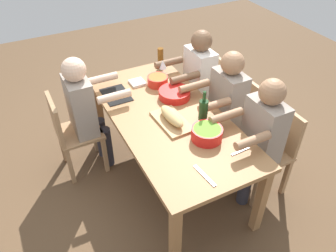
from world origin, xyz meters
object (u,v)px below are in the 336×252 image
object	(u,v)px
chair_near_right	(209,91)
napkin_stack	(137,83)
serving_bowl_pasta	(175,93)
diner_near_left	(259,134)
serving_bowl_fruit	(158,80)
dining_table	(168,124)
wine_glass	(163,65)
diner_far_right	(86,107)
diner_near_center	(224,103)
wine_bottle	(203,110)
cutting_board	(172,121)
serving_bowl_salad	(207,133)
beer_bottle	(161,58)
chair_far_right	(70,131)
chair_near_center	(237,116)
chair_near_left	(271,146)
diner_near_right	(196,78)
bread_loaf	(172,116)

from	to	relation	value
chair_near_right	napkin_stack	bearing A→B (deg)	82.83
serving_bowl_pasta	napkin_stack	bearing A→B (deg)	29.42
diner_near_left	serving_bowl_fruit	bearing A→B (deg)	23.54
dining_table	wine_glass	world-z (taller)	wine_glass
diner_far_right	diner_near_center	world-z (taller)	same
wine_bottle	serving_bowl_pasta	bearing A→B (deg)	5.88
diner_near_center	diner_near_left	xyz separation A→B (m)	(-0.51, 0.00, 0.00)
cutting_board	napkin_stack	distance (m)	0.70
serving_bowl_pasta	cutting_board	world-z (taller)	serving_bowl_pasta
serving_bowl_salad	beer_bottle	world-z (taller)	beer_bottle
serving_bowl_fruit	wine_bottle	bearing A→B (deg)	-172.85
serving_bowl_fruit	wine_glass	size ratio (longest dim) A/B	1.21
diner_far_right	chair_far_right	bearing A→B (deg)	90.00
diner_near_center	serving_bowl_pasta	distance (m)	0.47
diner_near_left	wine_glass	distance (m)	1.21
chair_near_right	wine_bottle	xyz separation A→B (m)	(-0.70, 0.54, 0.37)
wine_bottle	napkin_stack	world-z (taller)	wine_bottle
wine_bottle	wine_glass	distance (m)	0.84
chair_near_center	serving_bowl_salad	xyz separation A→B (m)	(-0.40, 0.63, 0.32)
diner_near_left	chair_near_left	bearing A→B (deg)	-90.00
dining_table	chair_near_right	world-z (taller)	chair_near_right
diner_far_right	diner_near_right	size ratio (longest dim) A/B	1.00
diner_near_right	wine_bottle	xyz separation A→B (m)	(-0.70, 0.35, 0.15)
chair_near_center	cutting_board	xyz separation A→B (m)	(-0.09, 0.78, 0.27)
dining_table	chair_near_left	xyz separation A→B (m)	(-0.51, -0.77, -0.17)
serving_bowl_salad	napkin_stack	bearing A→B (deg)	9.08
diner_near_left	serving_bowl_fruit	size ratio (longest dim) A/B	6.00
napkin_stack	bread_loaf	bearing A→B (deg)	-178.78
diner_near_center	napkin_stack	world-z (taller)	diner_near_center
chair_far_right	diner_near_center	world-z (taller)	diner_near_center
chair_near_right	wine_bottle	bearing A→B (deg)	142.56
chair_near_center	napkin_stack	size ratio (longest dim) A/B	6.07
chair_near_right	wine_glass	xyz separation A→B (m)	(0.13, 0.50, 0.37)
diner_near_center	napkin_stack	bearing A→B (deg)	45.01
diner_near_right	diner_near_left	bearing A→B (deg)	180.00
chair_near_left	bread_loaf	bearing A→B (deg)	61.92
diner_far_right	chair_near_center	bearing A→B (deg)	-110.71
wine_bottle	beer_bottle	bearing A→B (deg)	-5.16
chair_near_center	chair_near_left	world-z (taller)	same
diner_near_left	wine_bottle	world-z (taller)	diner_near_left
wine_bottle	napkin_stack	size ratio (longest dim) A/B	2.07
chair_near_left	serving_bowl_pasta	world-z (taller)	chair_near_left
chair_near_right	wine_bottle	world-z (taller)	wine_bottle
serving_bowl_fruit	wine_glass	bearing A→B (deg)	-41.66
chair_far_right	beer_bottle	bearing A→B (deg)	-75.24
chair_far_right	wine_glass	bearing A→B (deg)	-82.64
napkin_stack	wine_glass	bearing A→B (deg)	-83.49
diner_near_right	cutting_board	world-z (taller)	diner_near_right
wine_bottle	wine_glass	world-z (taller)	wine_bottle
serving_bowl_pasta	napkin_stack	distance (m)	0.43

